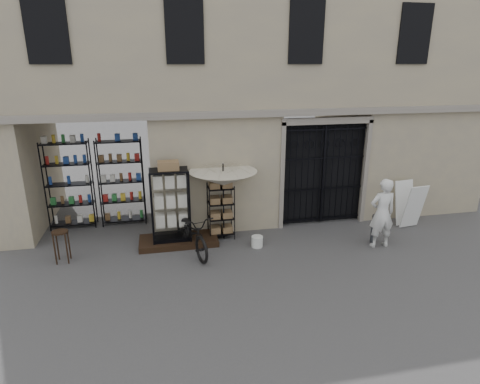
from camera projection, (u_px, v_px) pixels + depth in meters
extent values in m
plane|color=black|center=(285.00, 262.00, 9.46)|extent=(80.00, 80.00, 0.00)
cube|color=tan|center=(249.00, 62.00, 11.80)|extent=(14.00, 4.00, 9.00)
cube|color=black|center=(94.00, 180.00, 10.73)|extent=(3.00, 1.70, 3.00)
cube|color=black|center=(96.00, 183.00, 11.26)|extent=(2.70, 0.50, 2.50)
cube|color=black|center=(321.00, 172.00, 11.46)|extent=(2.50, 0.06, 3.00)
cube|color=black|center=(323.00, 175.00, 11.33)|extent=(0.05, 0.05, 2.80)
cube|color=black|center=(179.00, 241.00, 10.41)|extent=(2.00, 0.90, 0.15)
cube|color=black|center=(172.00, 237.00, 10.35)|extent=(1.07, 0.90, 0.10)
cube|color=silver|center=(166.00, 209.00, 9.82)|extent=(0.79, 0.37, 1.72)
cube|color=silver|center=(171.00, 209.00, 10.12)|extent=(0.88, 0.70, 1.43)
cube|color=olive|center=(168.00, 168.00, 9.78)|extent=(0.63, 0.57, 0.20)
cube|color=black|center=(221.00, 211.00, 10.60)|extent=(0.69, 0.53, 1.48)
cube|color=olive|center=(221.00, 213.00, 10.62)|extent=(0.59, 0.43, 1.11)
cylinder|color=black|center=(223.00, 202.00, 10.41)|extent=(0.04, 0.04, 2.07)
imported|color=beige|center=(223.00, 174.00, 10.18)|extent=(1.79, 1.82, 1.39)
cylinder|color=silver|center=(257.00, 242.00, 10.22)|extent=(0.38, 0.38, 0.28)
imported|color=black|center=(193.00, 252.00, 9.99)|extent=(0.95, 1.19, 1.98)
cylinder|color=black|center=(60.00, 232.00, 9.26)|extent=(0.44, 0.44, 0.04)
cube|color=black|center=(62.00, 247.00, 9.37)|extent=(0.34, 0.34, 0.76)
cylinder|color=#464A50|center=(374.00, 229.00, 10.40)|extent=(0.16, 0.16, 0.76)
imported|color=silver|center=(378.00, 246.00, 10.30)|extent=(0.71, 1.82, 0.43)
cube|color=silver|center=(414.00, 207.00, 11.17)|extent=(0.63, 0.37, 1.26)
cube|color=silver|center=(404.00, 202.00, 11.53)|extent=(0.63, 0.37, 1.26)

